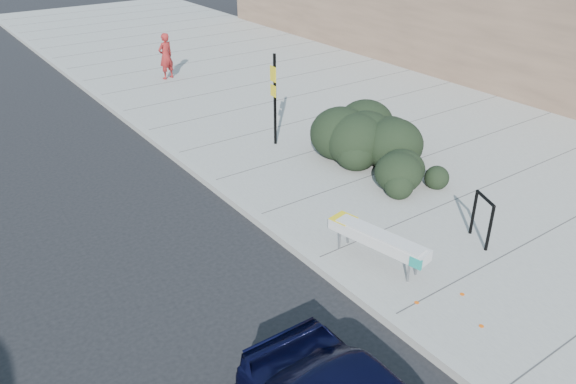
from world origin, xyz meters
name	(u,v)px	position (x,y,z in m)	size (l,w,h in m)	color
ground	(315,266)	(0.00, 0.00, 0.00)	(120.00, 120.00, 0.00)	black
sidewalk_near	(358,123)	(5.60, 5.00, 0.07)	(11.20, 50.00, 0.15)	gray
curb_near	(193,169)	(0.00, 5.00, 0.08)	(0.22, 50.00, 0.17)	#9E9E99
bench	(378,239)	(0.89, -0.71, 0.63)	(0.80, 2.08, 0.61)	gray
bike_rack	(482,215)	(2.99, -1.39, 0.75)	(0.31, 0.63, 0.99)	black
sign_post	(274,94)	(2.53, 5.00, 1.56)	(0.10, 0.29, 2.48)	black
hedge	(378,136)	(3.94, 2.50, 0.87)	(1.91, 3.82, 1.43)	black
pedestrian	(166,56)	(2.81, 12.47, 0.98)	(0.61, 0.40, 1.67)	maroon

